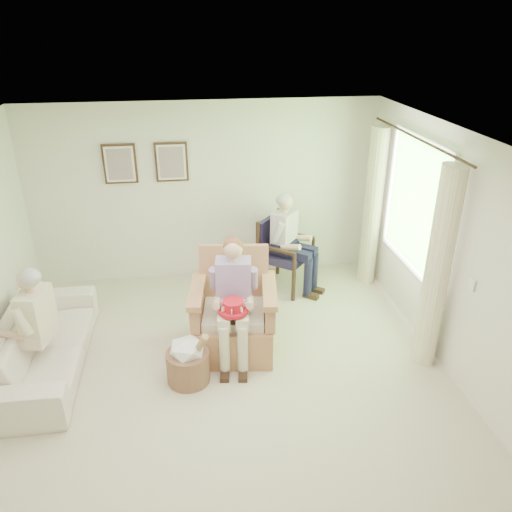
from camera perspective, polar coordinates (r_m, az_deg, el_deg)
name	(u,v)px	position (r m, az deg, el deg)	size (l,w,h in m)	color
floor	(224,390)	(5.52, -3.63, -15.05)	(5.50, 5.50, 0.00)	beige
back_wall	(205,193)	(7.31, -5.80, 7.20)	(5.00, 0.04, 2.60)	silver
right_wall	(465,266)	(5.51, 22.81, -1.10)	(0.04, 5.50, 2.60)	silver
ceiling	(216,148)	(4.31, -4.59, 12.21)	(5.00, 5.50, 0.02)	white
window	(415,201)	(6.36, 17.75, 5.98)	(0.13, 2.50, 1.63)	#2D6B23
curtain_left	(437,271)	(5.66, 20.01, -1.59)	(0.34, 0.34, 2.30)	beige
curtain_right	(373,208)	(7.29, 13.18, 5.36)	(0.34, 0.34, 2.30)	beige
framed_print_left	(120,164)	(7.18, -15.29, 10.11)	(0.45, 0.05, 0.55)	#382114
framed_print_right	(172,162)	(7.13, -9.63, 10.54)	(0.45, 0.05, 0.55)	#382114
wicker_armchair	(234,320)	(5.91, -2.57, -7.36)	(0.93, 0.92, 1.19)	#B27C54
wood_armchair	(285,249)	(7.23, 3.29, 0.83)	(0.67, 0.63, 1.03)	black
sofa	(44,344)	(6.11, -23.10, -9.19)	(0.84, 2.16, 0.63)	white
person_wicker	(234,292)	(5.54, -2.50, -4.15)	(0.40, 0.62, 1.42)	beige
person_dark	(287,237)	(6.97, 3.61, 2.21)	(0.40, 0.63, 1.40)	#181835
person_sofa	(32,320)	(5.75, -24.19, -6.69)	(0.42, 0.62, 1.28)	beige
red_hat	(233,307)	(5.40, -2.63, -5.90)	(0.32, 0.32, 0.14)	red
hatbox	(188,360)	(5.52, -7.78, -11.70)	(0.59, 0.59, 0.69)	#AC775D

